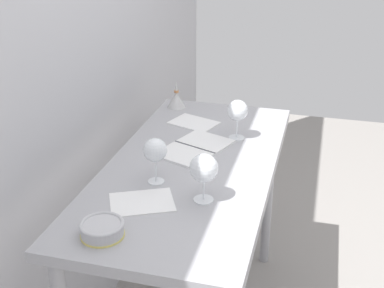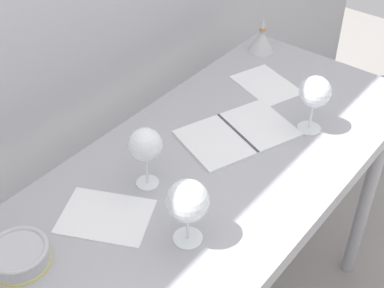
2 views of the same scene
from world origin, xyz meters
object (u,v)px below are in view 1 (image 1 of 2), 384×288
Objects in this scene: decanter_funnel at (177,99)px; wine_glass_near_left at (204,169)px; wine_glass_far_left at (155,151)px; open_notebook at (195,148)px; tasting_sheet_lower at (142,202)px; tasting_bowl at (102,228)px; wine_glass_near_right at (237,111)px; tasting_sheet_upper at (194,123)px.

wine_glass_near_left is at bearing -157.61° from decanter_funnel.
open_notebook is (0.32, -0.06, -0.12)m from wine_glass_far_left.
wine_glass_near_left reaches higher than decanter_funnel.
tasting_bowl reaches higher than tasting_sheet_lower.
decanter_funnel is (0.31, 0.37, -0.09)m from wine_glass_near_right.
wine_glass_near_right is (0.48, -0.22, -0.00)m from wine_glass_far_left.
wine_glass_far_left is 0.46× the size of open_notebook.
decanter_funnel is at bearing 5.11° from tasting_bowl.
tasting_sheet_lower is at bearing 161.05° from wine_glass_near_right.
tasting_sheet_lower is (-0.75, -0.01, 0.00)m from tasting_sheet_upper.
wine_glass_far_left is 0.61m from tasting_sheet_upper.
open_notebook is 0.29m from tasting_sheet_upper.
decanter_funnel reaches higher than tasting_sheet_lower.
wine_glass_far_left and wine_glass_near_left have the same top height.
wine_glass_near_right is 0.47× the size of open_notebook.
decanter_funnel is at bearing 56.90° from tasting_sheet_upper.
wine_glass_near_right is at bearing -17.41° from tasting_bowl.
open_notebook is 0.51m from decanter_funnel.
wine_glass_near_right reaches higher than wine_glass_far_left.
tasting_sheet_upper is at bearing 36.29° from open_notebook.
tasting_sheet_upper is (0.68, 0.22, -0.12)m from wine_glass_near_left.
wine_glass_near_right is at bearing -129.70° from decanter_funnel.
tasting_sheet_lower is at bearing 109.17° from wine_glass_near_left.
wine_glass_near_left is 0.94m from decanter_funnel.
wine_glass_near_left reaches higher than tasting_bowl.
wine_glass_near_left is 1.29× the size of decanter_funnel.
wine_glass_far_left is at bearing -168.90° from decanter_funnel.
tasting_sheet_upper is 0.97× the size of tasting_sheet_lower.
tasting_bowl is at bearing 138.85° from wine_glass_near_left.
decanter_funnel is (0.46, 0.22, 0.04)m from open_notebook.
wine_glass_far_left is 0.52m from wine_glass_near_right.
wine_glass_far_left reaches higher than tasting_sheet_upper.
wine_glass_near_right reaches higher than open_notebook.
wine_glass_near_right reaches higher than tasting_sheet_upper.
open_notebook is at bearing -9.44° from tasting_bowl.
wine_glass_far_left reaches higher than tasting_bowl.
tasting_sheet_lower is at bearing -170.70° from decanter_funnel.
tasting_sheet_lower is (-0.15, 0.00, -0.13)m from wine_glass_far_left.
tasting_bowl is (-0.22, 0.05, 0.02)m from tasting_sheet_lower.
decanter_funnel reaches higher than tasting_bowl.
tasting_sheet_lower is at bearing -167.11° from open_notebook.
tasting_bowl is at bearing 141.20° from tasting_sheet_lower.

